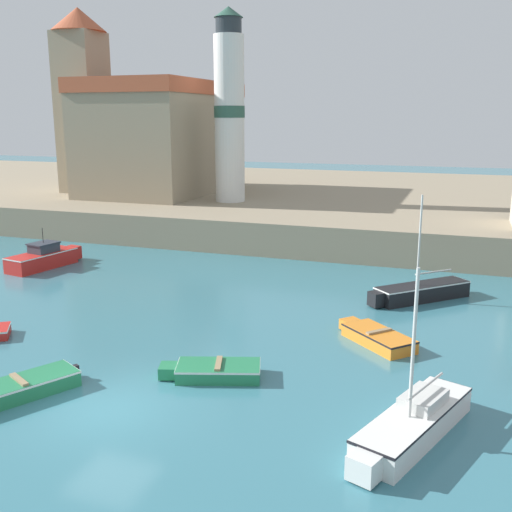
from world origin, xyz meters
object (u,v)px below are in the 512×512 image
object	(u,v)px
sailboat_white_0	(413,422)
lighthouse	(229,110)
motorboat_red_5	(44,258)
dinghy_orange_6	(376,336)
sailboat_black_1	(420,291)
dinghy_green_2	(215,370)
dinghy_green_3	(16,389)
church	(152,132)

from	to	relation	value
sailboat_white_0	lighthouse	world-z (taller)	lighthouse
sailboat_white_0	motorboat_red_5	distance (m)	26.14
dinghy_orange_6	sailboat_black_1	bearing A→B (deg)	79.80
dinghy_green_2	dinghy_green_3	xyz separation A→B (m)	(-5.46, -3.53, 0.03)
sailboat_black_1	motorboat_red_5	world-z (taller)	sailboat_black_1
sailboat_black_1	dinghy_green_2	bearing A→B (deg)	-117.17
dinghy_green_3	motorboat_red_5	bearing A→B (deg)	125.70
dinghy_orange_6	dinghy_green_3	bearing A→B (deg)	-139.90
sailboat_white_0	church	world-z (taller)	church
dinghy_green_2	motorboat_red_5	world-z (taller)	motorboat_red_5
dinghy_green_2	motorboat_red_5	xyz separation A→B (m)	(-15.91, 11.01, 0.32)
sailboat_white_0	motorboat_red_5	world-z (taller)	sailboat_white_0
dinghy_green_3	lighthouse	distance (m)	32.20
dinghy_green_3	church	xyz separation A→B (m)	(-13.67, 34.13, 7.28)
church	dinghy_green_3	bearing A→B (deg)	-68.18
dinghy_green_2	lighthouse	distance (m)	30.26
lighthouse	church	bearing A→B (deg)	157.89
sailboat_black_1	lighthouse	bearing A→B (deg)	136.76
dinghy_green_2	church	size ratio (longest dim) A/B	0.23
church	dinghy_orange_6	bearing A→B (deg)	-46.74
sailboat_black_1	dinghy_orange_6	xyz separation A→B (m)	(-1.18, -6.58, -0.17)
sailboat_black_1	dinghy_green_2	size ratio (longest dim) A/B	1.43
sailboat_black_1	dinghy_green_2	world-z (taller)	sailboat_black_1
dinghy_green_3	dinghy_orange_6	bearing A→B (deg)	40.10
sailboat_white_0	church	size ratio (longest dim) A/B	0.36
sailboat_black_1	motorboat_red_5	bearing A→B (deg)	-178.15
dinghy_green_3	sailboat_black_1	bearing A→B (deg)	53.03
church	lighthouse	bearing A→B (deg)	-22.11
sailboat_black_1	lighthouse	size ratio (longest dim) A/B	0.36
sailboat_white_0	dinghy_green_2	world-z (taller)	sailboat_white_0
sailboat_black_1	dinghy_green_3	xyz separation A→B (m)	(-11.48, -15.25, -0.16)
lighthouse	dinghy_orange_6	bearing A→B (deg)	-55.44
sailboat_white_0	church	bearing A→B (deg)	128.73
sailboat_black_1	dinghy_green_3	bearing A→B (deg)	-126.97
sailboat_black_1	lighthouse	world-z (taller)	lighthouse
sailboat_white_0	dinghy_green_3	bearing A→B (deg)	-172.11
sailboat_white_0	church	distance (m)	42.17
sailboat_white_0	sailboat_black_1	world-z (taller)	sailboat_black_1
dinghy_green_3	lighthouse	world-z (taller)	lighthouse
dinghy_green_3	lighthouse	size ratio (longest dim) A/B	0.29
dinghy_green_2	lighthouse	bearing A→B (deg)	110.74
sailboat_white_0	dinghy_green_3	distance (m)	12.45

